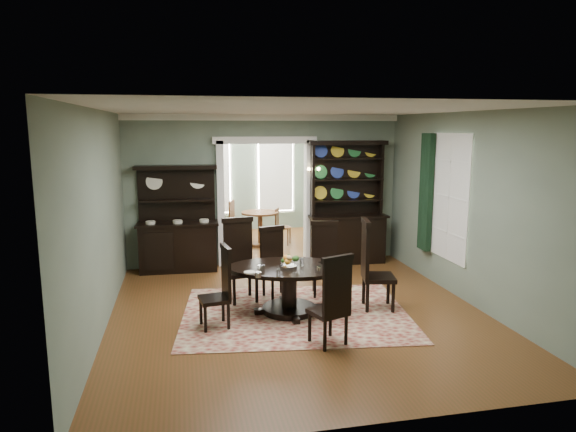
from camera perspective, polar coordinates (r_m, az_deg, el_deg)
The scene contains 19 objects.
room at distance 7.48m, azimuth 1.10°, elevation 0.77°, with size 5.51×6.01×3.01m.
parlor at distance 12.86m, azimuth -4.40°, elevation 4.30°, with size 3.51×3.50×3.01m.
doorway_trim at distance 10.35m, azimuth -2.57°, elevation 3.53°, with size 2.08×0.25×2.57m.
right_window at distance 9.25m, azimuth 16.31°, elevation 2.28°, with size 0.15×1.47×2.12m.
wall_sconce at distance 10.37m, azimuth 2.76°, elevation 5.05°, with size 0.27×0.21×0.21m.
rug at distance 7.81m, azimuth 0.83°, elevation -10.77°, with size 3.32×2.57×0.01m, color maroon.
dining_table at distance 7.71m, azimuth 0.13°, elevation -7.17°, with size 2.02×2.00×0.72m.
centerpiece at distance 7.54m, azimuth 0.03°, elevation -5.38°, with size 1.27×0.82×0.21m.
chair_far_left at distance 8.30m, azimuth -5.39°, elevation -4.55°, with size 0.56×0.54×1.33m.
chair_far_mid at distance 8.43m, azimuth -1.56°, elevation -4.90°, with size 0.53×0.51×1.16m.
chair_far_right at distance 8.58m, azimuth 4.07°, elevation -4.45°, with size 0.53×0.51×1.22m.
chair_end_left at distance 7.22m, azimuth -7.48°, elevation -7.58°, with size 0.46×0.48×1.15m.
chair_end_right at distance 7.91m, azimuth 9.24°, elevation -5.11°, with size 0.58×0.60×1.39m.
chair_near at distance 6.54m, azimuth 5.03°, elevation -9.15°, with size 0.56×0.55×1.21m.
sideboard at distance 10.13m, azimuth -12.12°, elevation -2.01°, with size 1.57×0.61×2.04m.
welsh_dresser at distance 10.59m, azimuth 6.55°, elevation -0.30°, with size 1.62×0.65×2.49m.
parlor_table at distance 12.01m, azimuth -3.11°, elevation -0.85°, with size 0.87×0.87×0.81m.
parlor_chair_left at distance 12.11m, azimuth -6.82°, elevation -0.62°, with size 0.50×0.49×1.06m.
parlor_chair_right at distance 12.16m, azimuth -0.76°, elevation -1.03°, with size 0.41×0.40×0.86m.
Camera 1 is at (-1.66, -7.16, 2.76)m, focal length 32.00 mm.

